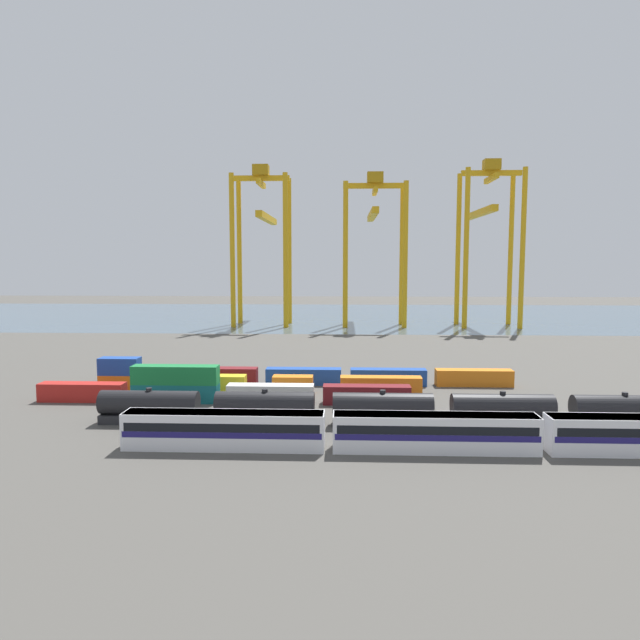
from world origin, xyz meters
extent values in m
plane|color=#4C4944|center=(0.00, 40.00, 0.00)|extent=(420.00, 420.00, 0.00)
cube|color=#475B6B|center=(0.00, 130.90, 0.00)|extent=(400.00, 110.00, 0.01)
cube|color=silver|center=(-11.25, -19.96, 1.95)|extent=(21.23, 3.10, 3.90)
cube|color=navy|center=(-11.25, -19.96, 1.85)|extent=(20.80, 3.14, 0.64)
cube|color=black|center=(-11.25, -19.96, 2.63)|extent=(20.38, 3.13, 0.90)
cube|color=slate|center=(-11.25, -19.96, 3.72)|extent=(21.01, 2.85, 0.36)
cube|color=silver|center=(10.87, -19.96, 1.95)|extent=(21.23, 3.10, 3.90)
cube|color=navy|center=(10.87, -19.96, 1.85)|extent=(20.80, 3.14, 0.64)
cube|color=black|center=(10.87, -19.96, 2.63)|extent=(20.38, 3.13, 0.90)
cube|color=slate|center=(10.87, -19.96, 3.72)|extent=(21.01, 2.85, 0.36)
cube|color=#232326|center=(-22.40, -10.91, 0.55)|extent=(11.99, 2.50, 1.10)
cylinder|color=black|center=(-22.40, -10.91, 2.55)|extent=(11.99, 2.90, 2.90)
cylinder|color=black|center=(-22.40, -10.91, 4.18)|extent=(0.70, 0.70, 0.36)
cube|color=#232326|center=(-8.17, -10.91, 0.55)|extent=(11.99, 2.50, 1.10)
cylinder|color=black|center=(-8.17, -10.91, 2.55)|extent=(11.99, 2.90, 2.90)
cylinder|color=black|center=(-8.17, -10.91, 4.18)|extent=(0.70, 0.70, 0.36)
cube|color=#232326|center=(6.06, -10.91, 0.55)|extent=(11.99, 2.50, 1.10)
cylinder|color=black|center=(6.06, -10.91, 2.55)|extent=(11.99, 2.90, 2.90)
cylinder|color=black|center=(6.06, -10.91, 4.18)|extent=(0.70, 0.70, 0.36)
cube|color=#232326|center=(20.29, -10.91, 0.55)|extent=(11.99, 2.50, 1.10)
cylinder|color=black|center=(20.29, -10.91, 2.55)|extent=(11.99, 2.90, 2.90)
cylinder|color=black|center=(20.29, -10.91, 4.18)|extent=(0.70, 0.70, 0.36)
cube|color=#232326|center=(34.52, -10.91, 0.55)|extent=(11.99, 2.50, 1.10)
cylinder|color=black|center=(34.52, -10.91, 2.55)|extent=(11.99, 2.90, 2.90)
cylinder|color=black|center=(34.52, -10.91, 4.18)|extent=(0.70, 0.70, 0.36)
cube|color=#AD211C|center=(-35.69, -0.42, 1.30)|extent=(12.10, 2.44, 2.60)
cube|color=#146066|center=(-22.27, -0.42, 1.30)|extent=(12.10, 2.44, 2.60)
cube|color=#197538|center=(-22.27, -0.42, 3.90)|extent=(12.10, 2.44, 2.60)
cube|color=silver|center=(-8.85, -0.42, 1.30)|extent=(12.10, 2.44, 2.60)
cube|color=maroon|center=(4.57, -0.42, 1.30)|extent=(12.10, 2.44, 2.60)
cube|color=orange|center=(-32.70, 5.79, 1.30)|extent=(6.04, 2.44, 2.60)
cube|color=#1C4299|center=(-32.70, 5.79, 3.90)|extent=(6.04, 2.44, 2.60)
cube|color=gold|center=(-19.49, 5.79, 1.30)|extent=(12.10, 2.44, 2.60)
cube|color=orange|center=(-6.28, 5.79, 1.30)|extent=(6.04, 2.44, 2.60)
cube|color=orange|center=(6.94, 5.79, 1.30)|extent=(12.10, 2.44, 2.60)
cube|color=#AD211C|center=(-32.30, 12.01, 1.30)|extent=(12.10, 2.44, 2.60)
cube|color=maroon|center=(-18.69, 12.01, 1.30)|extent=(12.10, 2.44, 2.60)
cube|color=#1C4299|center=(-5.08, 12.01, 1.30)|extent=(12.10, 2.44, 2.60)
cube|color=#1C4299|center=(8.52, 12.01, 1.30)|extent=(12.10, 2.44, 2.60)
cube|color=orange|center=(22.13, 12.01, 1.30)|extent=(12.10, 2.44, 2.60)
cylinder|color=gold|center=(-32.11, 91.95, 22.99)|extent=(1.50, 1.50, 45.98)
cylinder|color=gold|center=(-16.10, 91.95, 22.99)|extent=(1.50, 1.50, 45.98)
cylinder|color=gold|center=(-32.11, 103.41, 22.99)|extent=(1.50, 1.50, 45.98)
cylinder|color=gold|center=(-16.10, 103.41, 22.99)|extent=(1.50, 1.50, 45.98)
cube|color=gold|center=(-24.11, 97.68, 45.18)|extent=(17.61, 1.20, 1.60)
cube|color=gold|center=(-24.11, 97.68, 43.58)|extent=(1.20, 13.07, 1.60)
cube|color=gold|center=(-24.11, 110.91, 34.11)|extent=(2.00, 37.79, 2.00)
cube|color=#A77A10|center=(-24.11, 97.68, 47.58)|extent=(4.80, 4.00, 3.20)
cylinder|color=gold|center=(1.79, 92.83, 21.77)|extent=(1.50, 1.50, 43.53)
cylinder|color=gold|center=(19.60, 92.83, 21.77)|extent=(1.50, 1.50, 43.53)
cylinder|color=gold|center=(1.79, 102.53, 21.77)|extent=(1.50, 1.50, 43.53)
cylinder|color=gold|center=(19.60, 102.53, 21.77)|extent=(1.50, 1.50, 43.53)
cube|color=gold|center=(10.69, 97.68, 42.73)|extent=(19.41, 1.20, 1.60)
cube|color=gold|center=(10.69, 97.68, 41.13)|extent=(1.20, 11.29, 1.60)
cube|color=gold|center=(10.69, 110.47, 35.10)|extent=(2.00, 36.55, 2.00)
cube|color=#A77A10|center=(10.69, 97.68, 45.13)|extent=(4.80, 4.00, 3.20)
cylinder|color=gold|center=(37.30, 91.71, 23.54)|extent=(1.50, 1.50, 47.08)
cylinder|color=gold|center=(53.70, 91.71, 23.54)|extent=(1.50, 1.50, 47.08)
cylinder|color=gold|center=(37.30, 103.65, 23.54)|extent=(1.50, 1.50, 47.08)
cylinder|color=gold|center=(53.70, 103.65, 23.54)|extent=(1.50, 1.50, 47.08)
cube|color=gold|center=(45.50, 97.68, 46.28)|extent=(18.00, 1.20, 1.60)
cube|color=gold|center=(45.50, 97.68, 44.68)|extent=(1.20, 13.55, 1.60)
cube|color=gold|center=(45.50, 110.61, 35.58)|extent=(2.00, 36.94, 2.00)
cube|color=#A77A10|center=(45.50, 97.68, 48.68)|extent=(4.80, 4.00, 3.20)
camera|label=1|loc=(1.33, -77.88, 19.62)|focal=31.84mm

